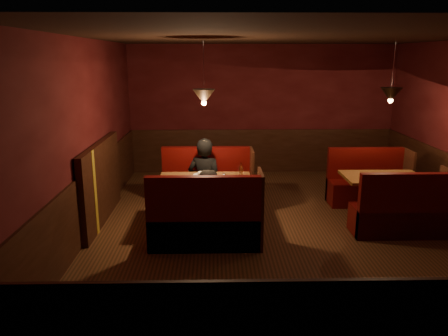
{
  "coord_description": "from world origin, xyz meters",
  "views": [
    {
      "loc": [
        -1.08,
        -6.43,
        2.63
      ],
      "look_at": [
        -0.93,
        0.13,
        0.95
      ],
      "focal_mm": 35.0,
      "sensor_mm": 36.0,
      "label": 1
    }
  ],
  "objects_px": {
    "main_table": "(206,190)",
    "diner_a": "(205,166)",
    "main_bench_far": "(208,190)",
    "second_table": "(382,187)",
    "main_bench_near": "(206,224)",
    "second_bench_far": "(367,186)",
    "diner_b": "(211,195)",
    "second_bench_near": "(402,215)"
  },
  "relations": [
    {
      "from": "main_table",
      "to": "diner_a",
      "type": "height_order",
      "value": "diner_a"
    },
    {
      "from": "main_bench_far",
      "to": "main_table",
      "type": "bearing_deg",
      "value": -91.05
    },
    {
      "from": "second_bench_far",
      "to": "diner_a",
      "type": "distance_m",
      "value": 3.05
    },
    {
      "from": "second_bench_far",
      "to": "diner_a",
      "type": "height_order",
      "value": "diner_a"
    },
    {
      "from": "main_bench_far",
      "to": "main_bench_near",
      "type": "bearing_deg",
      "value": -90.0
    },
    {
      "from": "main_bench_far",
      "to": "second_bench_far",
      "type": "distance_m",
      "value": 2.94
    },
    {
      "from": "second_bench_far",
      "to": "diner_a",
      "type": "xyz_separation_m",
      "value": [
        -2.98,
        -0.42,
        0.51
      ]
    },
    {
      "from": "second_table",
      "to": "diner_b",
      "type": "xyz_separation_m",
      "value": [
        -2.83,
        -0.91,
        0.18
      ]
    },
    {
      "from": "main_bench_near",
      "to": "second_bench_near",
      "type": "relative_size",
      "value": 1.12
    },
    {
      "from": "second_table",
      "to": "diner_a",
      "type": "height_order",
      "value": "diner_a"
    },
    {
      "from": "diner_a",
      "to": "diner_b",
      "type": "xyz_separation_m",
      "value": [
        0.12,
        -1.25,
        -0.12
      ]
    },
    {
      "from": "main_bench_near",
      "to": "diner_b",
      "type": "xyz_separation_m",
      "value": [
        0.07,
        0.21,
        0.37
      ]
    },
    {
      "from": "main_bench_near",
      "to": "second_bench_near",
      "type": "xyz_separation_m",
      "value": [
        2.93,
        0.35,
        -0.02
      ]
    },
    {
      "from": "second_bench_near",
      "to": "main_bench_far",
      "type": "bearing_deg",
      "value": 156.21
    },
    {
      "from": "main_bench_near",
      "to": "second_table",
      "type": "height_order",
      "value": "main_bench_near"
    },
    {
      "from": "main_table",
      "to": "second_bench_near",
      "type": "xyz_separation_m",
      "value": [
        2.94,
        -0.47,
        -0.28
      ]
    },
    {
      "from": "second_bench_far",
      "to": "second_bench_near",
      "type": "height_order",
      "value": "same"
    },
    {
      "from": "main_bench_far",
      "to": "second_bench_far",
      "type": "xyz_separation_m",
      "value": [
        2.93,
        0.24,
        -0.02
      ]
    },
    {
      "from": "main_bench_far",
      "to": "diner_a",
      "type": "xyz_separation_m",
      "value": [
        -0.05,
        -0.18,
        0.48
      ]
    },
    {
      "from": "second_bench_far",
      "to": "second_bench_near",
      "type": "bearing_deg",
      "value": -90.0
    },
    {
      "from": "main_bench_far",
      "to": "second_table",
      "type": "bearing_deg",
      "value": -10.26
    },
    {
      "from": "main_bench_far",
      "to": "main_bench_near",
      "type": "height_order",
      "value": "same"
    },
    {
      "from": "main_table",
      "to": "diner_b",
      "type": "height_order",
      "value": "diner_b"
    },
    {
      "from": "second_bench_far",
      "to": "diner_b",
      "type": "relative_size",
      "value": 1.0
    },
    {
      "from": "main_bench_far",
      "to": "second_bench_far",
      "type": "bearing_deg",
      "value": 4.72
    },
    {
      "from": "diner_a",
      "to": "main_bench_near",
      "type": "bearing_deg",
      "value": 106.83
    },
    {
      "from": "second_bench_near",
      "to": "diner_b",
      "type": "xyz_separation_m",
      "value": [
        -2.86,
        -0.14,
        0.39
      ]
    },
    {
      "from": "second_table",
      "to": "main_bench_near",
      "type": "bearing_deg",
      "value": -158.88
    },
    {
      "from": "diner_a",
      "to": "second_bench_far",
      "type": "bearing_deg",
      "value": -156.92
    },
    {
      "from": "main_bench_near",
      "to": "diner_a",
      "type": "distance_m",
      "value": 1.54
    },
    {
      "from": "diner_b",
      "to": "main_table",
      "type": "bearing_deg",
      "value": 83.68
    },
    {
      "from": "main_bench_far",
      "to": "second_bench_near",
      "type": "relative_size",
      "value": 1.12
    },
    {
      "from": "main_table",
      "to": "diner_b",
      "type": "xyz_separation_m",
      "value": [
        0.08,
        -0.61,
        0.11
      ]
    },
    {
      "from": "second_bench_near",
      "to": "diner_a",
      "type": "xyz_separation_m",
      "value": [
        -2.98,
        1.11,
        0.51
      ]
    },
    {
      "from": "second_bench_far",
      "to": "second_bench_near",
      "type": "xyz_separation_m",
      "value": [
        0.0,
        -1.53,
        0.0
      ]
    },
    {
      "from": "second_bench_far",
      "to": "diner_b",
      "type": "height_order",
      "value": "diner_b"
    },
    {
      "from": "main_bench_far",
      "to": "diner_a",
      "type": "bearing_deg",
      "value": -104.54
    },
    {
      "from": "second_table",
      "to": "main_table",
      "type": "bearing_deg",
      "value": -174.18
    },
    {
      "from": "diner_a",
      "to": "diner_b",
      "type": "relative_size",
      "value": 1.16
    },
    {
      "from": "main_bench_far",
      "to": "second_bench_near",
      "type": "distance_m",
      "value": 3.2
    },
    {
      "from": "main_table",
      "to": "diner_b",
      "type": "relative_size",
      "value": 1.02
    },
    {
      "from": "second_bench_near",
      "to": "diner_b",
      "type": "bearing_deg",
      "value": -177.19
    }
  ]
}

